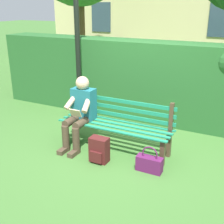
% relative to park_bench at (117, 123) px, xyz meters
% --- Properties ---
extents(ground, '(60.00, 60.00, 0.00)m').
position_rel_park_bench_xyz_m(ground, '(0.00, 0.07, -0.44)').
color(ground, '#3D6B2D').
extents(park_bench, '(1.88, 0.48, 0.87)m').
position_rel_park_bench_xyz_m(park_bench, '(0.00, 0.00, 0.00)').
color(park_bench, '#4C3828').
rests_on(park_bench, ground).
extents(person_seated, '(0.44, 0.73, 1.17)m').
position_rel_park_bench_xyz_m(person_seated, '(0.59, 0.17, 0.17)').
color(person_seated, '#1E6672').
rests_on(person_seated, ground).
extents(hedge_backdrop, '(6.21, 0.74, 1.65)m').
position_rel_park_bench_xyz_m(hedge_backdrop, '(0.35, -1.53, 0.38)').
color(hedge_backdrop, '#265B28').
rests_on(hedge_backdrop, ground).
extents(backpack, '(0.28, 0.25, 0.39)m').
position_rel_park_bench_xyz_m(backpack, '(0.03, 0.54, -0.25)').
color(backpack, '#4C1919').
rests_on(backpack, ground).
extents(handbag, '(0.37, 0.15, 0.39)m').
position_rel_park_bench_xyz_m(handbag, '(-0.74, 0.46, -0.32)').
color(handbag, '#59194C').
rests_on(handbag, ground).
extents(lamp_post, '(0.29, 0.29, 3.32)m').
position_rel_park_bench_xyz_m(lamp_post, '(1.28, -0.88, 1.70)').
color(lamp_post, black).
rests_on(lamp_post, ground).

